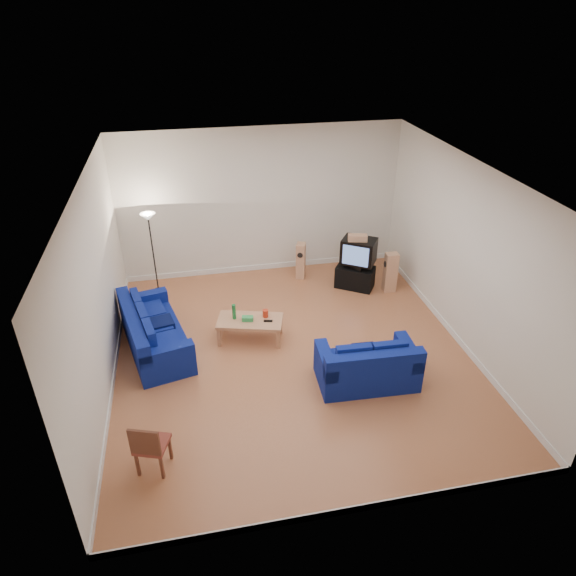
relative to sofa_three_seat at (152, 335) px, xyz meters
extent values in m
cube|color=brown|center=(2.37, -0.64, -0.30)|extent=(6.00, 6.50, 0.01)
cube|color=white|center=(2.37, -0.64, 2.90)|extent=(6.00, 6.50, 0.01)
cube|color=white|center=(2.37, 2.61, 1.30)|extent=(6.00, 0.01, 3.20)
cube|color=white|center=(2.37, -3.89, 1.30)|extent=(6.00, 0.01, 3.20)
cube|color=white|center=(-0.63, -0.64, 1.30)|extent=(0.01, 6.50, 3.20)
cube|color=white|center=(5.37, -0.64, 1.30)|extent=(0.01, 6.50, 3.20)
cube|color=white|center=(2.37, 2.60, -0.24)|extent=(6.00, 0.02, 0.12)
cube|color=white|center=(2.37, -3.88, -0.24)|extent=(6.00, 0.02, 0.12)
cube|color=white|center=(-0.62, -0.64, -0.24)|extent=(0.02, 6.50, 0.12)
cube|color=white|center=(5.36, -0.64, -0.24)|extent=(0.02, 6.50, 0.12)
cube|color=navy|center=(0.06, 0.01, -0.10)|extent=(1.34, 2.21, 0.39)
cube|color=navy|center=(-0.28, -0.07, 0.30)|extent=(0.67, 2.05, 0.40)
cube|color=navy|center=(-0.16, 0.91, 0.21)|extent=(0.91, 0.40, 0.22)
cube|color=navy|center=(0.27, -0.89, 0.21)|extent=(0.91, 0.40, 0.22)
cube|color=#060D38|center=(0.19, 0.05, 0.19)|extent=(0.45, 0.45, 0.11)
cube|color=navy|center=(3.38, -1.57, -0.10)|extent=(1.59, 0.94, 0.38)
cube|color=navy|center=(3.37, -1.91, 0.29)|extent=(1.56, 0.27, 0.39)
cube|color=navy|center=(2.71, -1.54, 0.20)|extent=(0.24, 0.88, 0.22)
cube|color=navy|center=(4.06, -1.60, 0.20)|extent=(0.24, 0.88, 0.22)
cube|color=#060D38|center=(3.39, -1.43, 0.18)|extent=(0.38, 0.38, 0.11)
cube|color=tan|center=(1.72, -0.05, 0.10)|extent=(1.26, 0.86, 0.05)
cube|color=tan|center=(1.15, -0.14, -0.11)|extent=(0.07, 0.07, 0.37)
cube|color=tan|center=(1.27, 0.31, -0.11)|extent=(0.07, 0.07, 0.37)
cube|color=tan|center=(2.16, -0.42, -0.11)|extent=(0.07, 0.07, 0.37)
cube|color=tan|center=(2.29, 0.03, -0.11)|extent=(0.07, 0.07, 0.37)
cylinder|color=#197233|center=(1.45, 0.05, 0.27)|extent=(0.08, 0.08, 0.29)
cube|color=green|center=(1.67, -0.07, 0.16)|extent=(0.21, 0.14, 0.08)
cylinder|color=red|center=(2.01, -0.01, 0.19)|extent=(0.11, 0.11, 0.14)
cube|color=black|center=(2.03, -0.17, 0.13)|extent=(0.16, 0.08, 0.02)
cube|color=black|center=(4.16, 1.40, -0.06)|extent=(0.89, 0.79, 0.48)
cube|color=black|center=(4.18, 1.42, 0.23)|extent=(0.53, 0.54, 0.10)
cube|color=black|center=(4.21, 1.43, 0.54)|extent=(0.84, 0.79, 0.52)
cube|color=#4A68A4|center=(4.07, 1.21, 0.54)|extent=(0.46, 0.31, 0.42)
cube|color=tan|center=(4.14, 1.37, 0.87)|extent=(0.41, 0.24, 0.13)
cube|color=tan|center=(3.13, 2.06, 0.11)|extent=(0.26, 0.29, 0.81)
cylinder|color=black|center=(3.08, 1.95, 0.30)|extent=(0.12, 0.06, 0.12)
cube|color=tan|center=(4.82, 1.11, 0.14)|extent=(0.26, 0.21, 0.87)
cylinder|color=black|center=(4.69, 1.11, 0.34)|extent=(0.02, 0.13, 0.13)
cylinder|color=black|center=(0.05, 2.06, -0.28)|extent=(0.22, 0.22, 0.03)
cylinder|color=black|center=(0.05, 2.06, 0.55)|extent=(0.03, 0.03, 1.64)
cone|color=white|center=(0.05, 2.06, 1.39)|extent=(0.30, 0.30, 0.13)
cube|color=brown|center=(-0.13, -2.78, -0.10)|extent=(0.05, 0.05, 0.40)
cube|color=brown|center=(-0.03, -2.48, -0.10)|extent=(0.05, 0.05, 0.40)
cube|color=brown|center=(0.18, -2.89, -0.10)|extent=(0.05, 0.05, 0.40)
cube|color=brown|center=(0.28, -2.58, -0.10)|extent=(0.05, 0.05, 0.40)
cube|color=brown|center=(0.07, -2.68, 0.12)|extent=(0.51, 0.51, 0.05)
cube|color=brown|center=(0.02, -2.85, 0.34)|extent=(0.39, 0.16, 0.40)
camera|label=1|loc=(0.84, -7.67, 5.16)|focal=32.00mm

